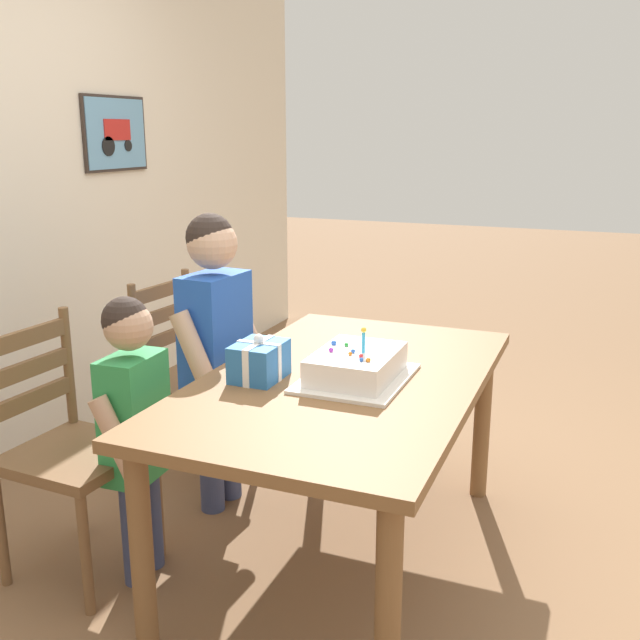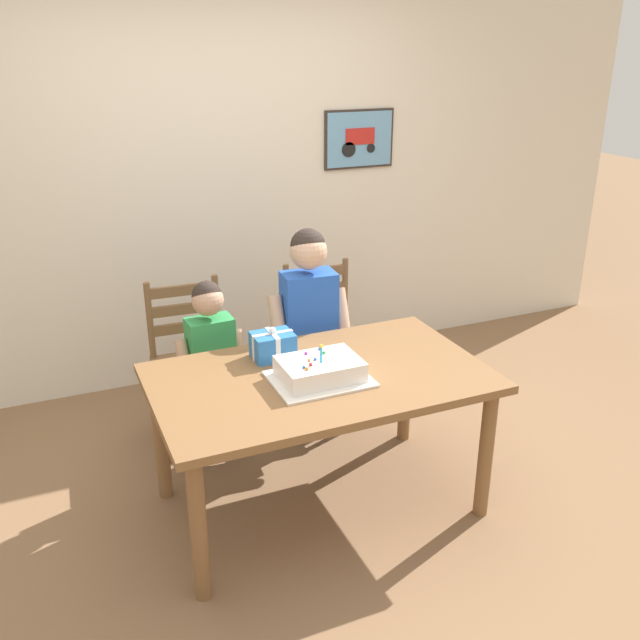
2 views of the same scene
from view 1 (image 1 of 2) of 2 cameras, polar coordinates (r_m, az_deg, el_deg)
ground_plane at (r=2.85m, az=1.78°, el=-18.22°), size 20.00×20.00×0.00m
dining_table at (r=2.57m, az=1.89°, el=-6.28°), size 1.55×0.92×0.72m
birthday_cake at (r=2.48m, az=2.86°, el=-3.66°), size 0.44×0.34×0.19m
gift_box_red_large at (r=2.50m, az=-4.80°, el=-3.21°), size 0.20×0.16×0.16m
chair_left at (r=2.74m, az=-19.27°, el=-9.48°), size 0.44×0.44×0.92m
chair_right at (r=3.35m, az=-10.09°, el=-4.45°), size 0.45×0.45×0.92m
child_older at (r=2.96m, az=-8.17°, el=-1.07°), size 0.46×0.27×1.24m
child_younger at (r=2.57m, az=-14.36°, el=-7.03°), size 0.37×0.22×1.02m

